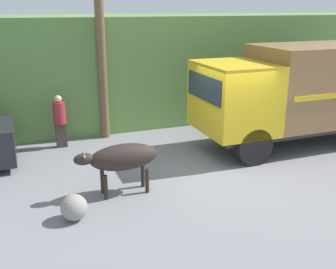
% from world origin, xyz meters
% --- Properties ---
extents(ground_plane, '(60.00, 60.00, 0.00)m').
position_xyz_m(ground_plane, '(0.00, 0.00, 0.00)').
color(ground_plane, gray).
extents(hillside_embankment, '(32.00, 5.14, 3.72)m').
position_xyz_m(hillside_embankment, '(0.00, 6.25, 1.86)').
color(hillside_embankment, '#608C47').
rests_on(hillside_embankment, ground_plane).
extents(cargo_truck, '(6.10, 2.28, 2.97)m').
position_xyz_m(cargo_truck, '(2.96, 0.76, 1.67)').
color(cargo_truck, '#2D2D2D').
rests_on(cargo_truck, ground_plane).
extents(brown_cow, '(1.86, 0.59, 1.16)m').
position_xyz_m(brown_cow, '(-2.83, -0.60, 0.85)').
color(brown_cow, '#2D231E').
rests_on(brown_cow, ground_plane).
extents(pedestrian_on_hill, '(0.36, 0.36, 1.57)m').
position_xyz_m(pedestrian_on_hill, '(-3.76, 3.06, 0.85)').
color(pedestrian_on_hill, '#38332D').
rests_on(pedestrian_on_hill, ground_plane).
extents(utility_pole, '(0.90, 0.28, 6.73)m').
position_xyz_m(utility_pole, '(-2.33, 3.52, 3.46)').
color(utility_pole, brown).
rests_on(utility_pole, ground_plane).
extents(roadside_rock, '(0.53, 0.53, 0.53)m').
position_xyz_m(roadside_rock, '(-4.03, -1.39, 0.27)').
color(roadside_rock, gray).
rests_on(roadside_rock, ground_plane).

